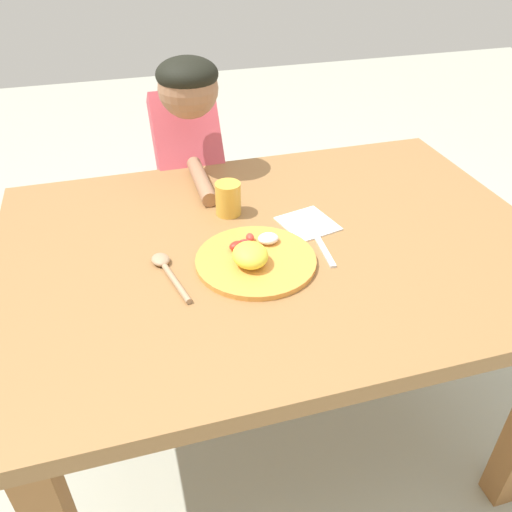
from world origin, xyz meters
TOP-DOWN VIEW (x-y plane):
  - ground_plane at (0.00, 0.00)m, footprint 8.00×8.00m
  - dining_table at (0.00, 0.00)m, footprint 1.32×0.94m
  - plate at (-0.08, -0.07)m, footprint 0.28×0.28m
  - fork at (0.10, -0.03)m, footprint 0.03×0.21m
  - spoon at (-0.27, -0.05)m, footprint 0.07×0.19m
  - drinking_cup at (-0.08, 0.16)m, footprint 0.07×0.07m
  - person at (-0.12, 0.56)m, footprint 0.21×0.49m
  - napkin at (0.10, 0.05)m, footprint 0.15×0.16m

SIDE VIEW (x-z plane):
  - ground_plane at x=0.00m, z-range 0.00..0.00m
  - person at x=-0.12m, z-range 0.05..1.12m
  - dining_table at x=0.00m, z-range 0.27..1.01m
  - napkin at x=0.10m, z-range 0.74..0.75m
  - fork at x=0.10m, z-range 0.74..0.75m
  - spoon at x=-0.27m, z-range 0.74..0.76m
  - plate at x=-0.08m, z-range 0.73..0.79m
  - drinking_cup at x=-0.08m, z-range 0.74..0.83m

